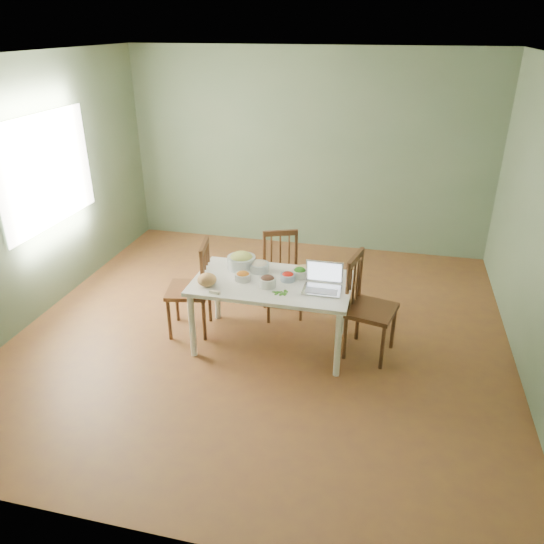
% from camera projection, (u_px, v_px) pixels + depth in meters
% --- Properties ---
extents(floor, '(5.00, 5.00, 0.00)m').
position_uv_depth(floor, '(263.00, 332.00, 5.50)').
color(floor, brown).
rests_on(floor, ground).
extents(ceiling, '(5.00, 5.00, 0.00)m').
position_uv_depth(ceiling, '(261.00, 56.00, 4.33)').
color(ceiling, white).
rests_on(ceiling, ground).
extents(wall_back, '(5.00, 0.00, 2.70)m').
position_uv_depth(wall_back, '(307.00, 152.00, 7.11)').
color(wall_back, '#597053').
rests_on(wall_back, ground).
extents(wall_front, '(5.00, 0.00, 2.70)m').
position_uv_depth(wall_front, '(143.00, 362.00, 2.73)').
color(wall_front, '#597053').
rests_on(wall_front, ground).
extents(wall_left, '(0.00, 5.00, 2.70)m').
position_uv_depth(wall_left, '(30.00, 192.00, 5.44)').
color(wall_left, '#597053').
rests_on(wall_left, ground).
extents(window_left, '(0.04, 1.60, 1.20)m').
position_uv_depth(window_left, '(47.00, 171.00, 5.63)').
color(window_left, white).
rests_on(window_left, ground).
extents(dining_table, '(1.52, 0.85, 0.71)m').
position_uv_depth(dining_table, '(272.00, 313.00, 5.15)').
color(dining_table, white).
rests_on(dining_table, floor).
extents(chair_far, '(0.53, 0.51, 0.93)m').
position_uv_depth(chair_far, '(283.00, 276.00, 5.64)').
color(chair_far, brown).
rests_on(chair_far, floor).
extents(chair_left, '(0.50, 0.51, 1.00)m').
position_uv_depth(chair_left, '(188.00, 288.00, 5.33)').
color(chair_left, brown).
rests_on(chair_left, floor).
extents(chair_right, '(0.52, 0.54, 1.02)m').
position_uv_depth(chair_right, '(372.00, 308.00, 4.93)').
color(chair_right, brown).
rests_on(chair_right, floor).
extents(bread_boule, '(0.22, 0.22, 0.12)m').
position_uv_depth(bread_boule, '(207.00, 280.00, 4.89)').
color(bread_boule, tan).
rests_on(bread_boule, dining_table).
extents(butter_stick, '(0.11, 0.05, 0.03)m').
position_uv_depth(butter_stick, '(215.00, 292.00, 4.76)').
color(butter_stick, '#F2E4C2').
rests_on(butter_stick, dining_table).
extents(bowl_squash, '(0.34, 0.34, 0.17)m').
position_uv_depth(bowl_squash, '(241.00, 260.00, 5.23)').
color(bowl_squash, '#E4DE6F').
rests_on(bowl_squash, dining_table).
extents(bowl_carrot, '(0.18, 0.18, 0.09)m').
position_uv_depth(bowl_carrot, '(243.00, 276.00, 5.00)').
color(bowl_carrot, orange).
rests_on(bowl_carrot, dining_table).
extents(bowl_onion, '(0.22, 0.22, 0.11)m').
position_uv_depth(bowl_onion, '(259.00, 266.00, 5.18)').
color(bowl_onion, beige).
rests_on(bowl_onion, dining_table).
extents(bowl_mushroom, '(0.20, 0.20, 0.11)m').
position_uv_depth(bowl_mushroom, '(267.00, 281.00, 4.88)').
color(bowl_mushroom, black).
rests_on(bowl_mushroom, dining_table).
extents(bowl_redpep, '(0.18, 0.18, 0.08)m').
position_uv_depth(bowl_redpep, '(288.00, 276.00, 4.99)').
color(bowl_redpep, '#E81200').
rests_on(bowl_redpep, dining_table).
extents(bowl_broccoli, '(0.17, 0.17, 0.09)m').
position_uv_depth(bowl_broccoli, '(300.00, 272.00, 5.07)').
color(bowl_broccoli, '#143409').
rests_on(bowl_broccoli, dining_table).
extents(flatbread, '(0.28, 0.28, 0.02)m').
position_uv_depth(flatbread, '(305.00, 270.00, 5.21)').
color(flatbread, '#CAB791').
rests_on(flatbread, dining_table).
extents(basil_bunch, '(0.17, 0.17, 0.02)m').
position_uv_depth(basil_bunch, '(280.00, 292.00, 4.78)').
color(basil_bunch, '#225415').
rests_on(basil_bunch, dining_table).
extents(laptop, '(0.35, 0.28, 0.25)m').
position_uv_depth(laptop, '(322.00, 279.00, 4.76)').
color(laptop, silver).
rests_on(laptop, dining_table).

